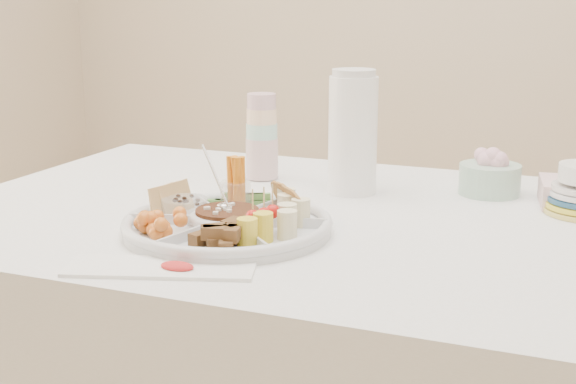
% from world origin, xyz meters
% --- Properties ---
extents(party_tray, '(0.47, 0.47, 0.04)m').
position_xyz_m(party_tray, '(-0.10, -0.19, 0.78)').
color(party_tray, silver).
rests_on(party_tray, dining_table).
extents(bean_dip, '(0.15, 0.15, 0.04)m').
position_xyz_m(bean_dip, '(-0.10, -0.19, 0.79)').
color(bean_dip, black).
rests_on(bean_dip, party_tray).
extents(tortillas, '(0.11, 0.11, 0.05)m').
position_xyz_m(tortillas, '(-0.01, -0.09, 0.80)').
color(tortillas, '#965D34').
rests_on(tortillas, party_tray).
extents(carrot_cucumber, '(0.15, 0.15, 0.11)m').
position_xyz_m(carrot_cucumber, '(-0.13, -0.06, 0.82)').
color(carrot_cucumber, orange).
rests_on(carrot_cucumber, party_tray).
extents(pita_raisins, '(0.15, 0.15, 0.07)m').
position_xyz_m(pita_raisins, '(-0.22, -0.16, 0.80)').
color(pita_raisins, '#D7BA6D').
rests_on(pita_raisins, party_tray).
extents(cherries, '(0.14, 0.14, 0.05)m').
position_xyz_m(cherries, '(-0.19, -0.28, 0.79)').
color(cherries, orange).
rests_on(cherries, party_tray).
extents(granola_chunks, '(0.13, 0.13, 0.05)m').
position_xyz_m(granola_chunks, '(-0.06, -0.31, 0.79)').
color(granola_chunks, brown).
rests_on(granola_chunks, party_tray).
extents(banana_tomato, '(0.14, 0.14, 0.09)m').
position_xyz_m(banana_tomato, '(0.03, -0.22, 0.82)').
color(banana_tomato, '#ECCE75').
rests_on(banana_tomato, party_tray).
extents(cup_stack, '(0.10, 0.10, 0.21)m').
position_xyz_m(cup_stack, '(-0.22, 0.24, 0.86)').
color(cup_stack, silver).
rests_on(cup_stack, dining_table).
extents(thermos, '(0.13, 0.13, 0.28)m').
position_xyz_m(thermos, '(0.02, 0.20, 0.90)').
color(thermos, white).
rests_on(thermos, dining_table).
extents(flower_bowl, '(0.15, 0.15, 0.10)m').
position_xyz_m(flower_bowl, '(0.31, 0.29, 0.81)').
color(flower_bowl, '#A9C5B2').
rests_on(flower_bowl, dining_table).
extents(placemat, '(0.32, 0.19, 0.01)m').
position_xyz_m(placemat, '(-0.11, -0.40, 0.76)').
color(placemat, white).
rests_on(placemat, dining_table).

